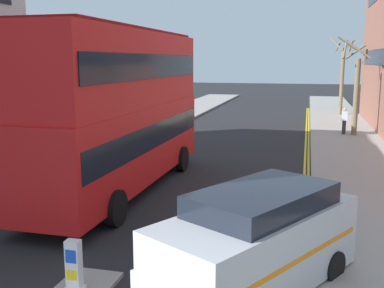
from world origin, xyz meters
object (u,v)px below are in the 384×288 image
Objects in this scene: taxi_minivan at (254,243)px; double_decker_bus_away at (120,106)px; pedestrian_far at (344,120)px; keep_left_bollard at (74,270)px.

double_decker_bus_away is at bearing 130.98° from taxi_minivan.
pedestrian_far is at bearing 59.21° from double_decker_bus_away.
double_decker_bus_away reaches higher than pedestrian_far.
taxi_minivan is (3.34, 1.06, 0.46)m from keep_left_bollard.
double_decker_bus_away is (-2.06, 7.28, 2.42)m from keep_left_bollard.
double_decker_bus_away is 6.69× the size of pedestrian_far.
keep_left_bollard is 0.69× the size of pedestrian_far.
double_decker_bus_away reaches higher than keep_left_bollard.
taxi_minivan reaches higher than pedestrian_far.
taxi_minivan is (5.40, -6.21, -1.96)m from double_decker_bus_away.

